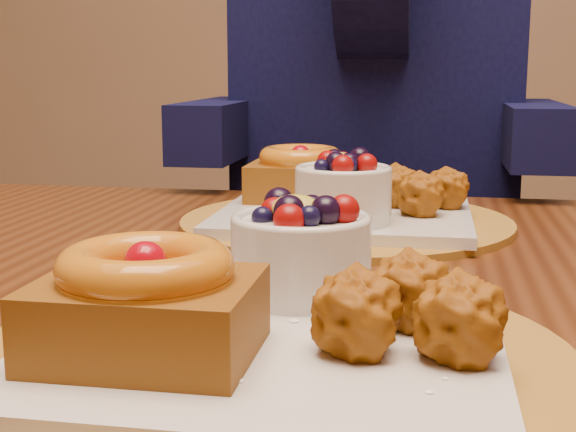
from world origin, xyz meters
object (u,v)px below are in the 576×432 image
object	(u,v)px
place_setting_far	(342,201)
dining_table	(319,356)
chair_far	(354,302)
diner	(378,41)
place_setting_near	(266,314)

from	to	relation	value
place_setting_far	dining_table	bearing A→B (deg)	-88.97
chair_far	diner	bearing A→B (deg)	-46.41
dining_table	diner	bearing A→B (deg)	89.70
place_setting_far	diner	size ratio (longest dim) A/B	0.42
dining_table	place_setting_near	distance (m)	0.24
dining_table	diner	world-z (taller)	diner
place_setting_far	chair_far	distance (m)	0.63
dining_table	place_setting_far	xyz separation A→B (m)	(-0.00, 0.21, 0.11)
diner	chair_far	bearing A→B (deg)	100.39
place_setting_near	place_setting_far	bearing A→B (deg)	90.01
dining_table	place_setting_near	world-z (taller)	place_setting_near
place_setting_near	dining_table	bearing A→B (deg)	89.00
chair_far	dining_table	bearing A→B (deg)	-65.25
dining_table	place_setting_far	size ratio (longest dim) A/B	4.21
place_setting_far	chair_far	size ratio (longest dim) A/B	0.42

